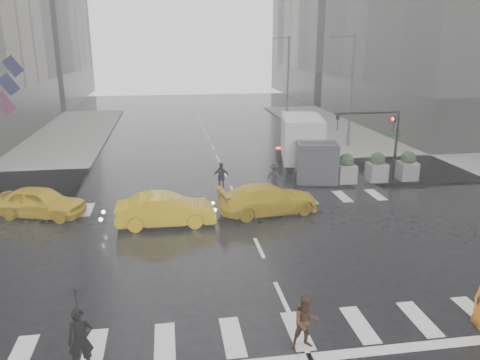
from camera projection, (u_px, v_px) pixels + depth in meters
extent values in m
plane|color=black|center=(259.00, 248.00, 19.92)|extent=(120.00, 120.00, 0.00)
cube|color=gray|center=(446.00, 145.00, 39.37)|extent=(35.00, 35.00, 0.15)
cube|color=#2C2B27|center=(480.00, 103.00, 49.17)|extent=(26.05, 26.05, 4.40)
cube|color=#2C2B27|center=(366.00, 80.00, 76.62)|extent=(26.05, 26.05, 4.40)
cylinder|color=black|center=(396.00, 148.00, 28.34)|extent=(0.16, 0.16, 4.50)
cylinder|color=black|center=(367.00, 113.00, 27.43)|extent=(4.00, 0.12, 0.12)
imported|color=black|center=(394.00, 124.00, 27.89)|extent=(0.16, 0.20, 1.00)
imported|color=black|center=(337.00, 122.00, 27.30)|extent=(0.16, 0.20, 1.00)
sphere|color=#FF190C|center=(393.00, 119.00, 27.79)|extent=(0.20, 0.20, 0.20)
cube|color=#0C5728|center=(395.00, 135.00, 28.41)|extent=(0.90, 0.03, 0.22)
cylinder|color=#59595B|center=(351.00, 93.00, 37.31)|extent=(0.20, 0.20, 9.00)
cylinder|color=#59595B|center=(344.00, 36.00, 35.94)|extent=(1.80, 0.12, 0.12)
cube|color=#59595B|center=(333.00, 38.00, 35.84)|extent=(0.50, 0.22, 0.15)
cylinder|color=#59595B|center=(288.00, 75.00, 56.24)|extent=(0.20, 0.20, 9.00)
cylinder|color=#59595B|center=(282.00, 38.00, 54.88)|extent=(1.80, 0.12, 0.12)
cube|color=#59595B|center=(274.00, 39.00, 54.77)|extent=(0.50, 0.22, 0.15)
cube|color=gray|center=(346.00, 173.00, 28.53)|extent=(1.10, 1.10, 1.10)
sphere|color=black|center=(346.00, 161.00, 28.30)|extent=(0.90, 0.90, 0.90)
cube|color=gray|center=(377.00, 172.00, 28.82)|extent=(1.10, 1.10, 1.10)
sphere|color=black|center=(378.00, 159.00, 28.60)|extent=(0.90, 0.90, 0.90)
cube|color=gray|center=(407.00, 171.00, 29.12)|extent=(1.10, 1.10, 1.10)
sphere|color=black|center=(408.00, 158.00, 28.89)|extent=(0.90, 0.90, 0.90)
cube|color=maroon|center=(5.00, 104.00, 32.59)|extent=(1.54, 0.02, 1.66)
cube|color=#11103D|center=(9.00, 84.00, 33.67)|extent=(1.54, 0.02, 1.66)
cube|color=#11103D|center=(13.00, 66.00, 34.75)|extent=(1.54, 0.02, 1.66)
imported|color=black|center=(81.00, 340.00, 12.31)|extent=(0.73, 0.55, 1.82)
imported|color=black|center=(76.00, 304.00, 12.00)|extent=(1.13, 1.14, 0.88)
imported|color=#402617|center=(306.00, 322.00, 13.25)|extent=(0.79, 0.62, 1.63)
imported|color=black|center=(222.00, 177.00, 27.27)|extent=(1.10, 0.82, 1.69)
imported|color=black|center=(275.00, 177.00, 27.28)|extent=(1.17, 1.22, 1.69)
imported|color=#E1B50B|center=(40.00, 202.00, 23.30)|extent=(4.79, 3.10, 1.52)
imported|color=#E1B50B|center=(166.00, 210.00, 22.19)|extent=(4.66, 1.63, 1.54)
imported|color=#E1B50B|center=(268.00, 199.00, 23.79)|extent=(4.81, 2.76, 1.49)
cube|color=silver|center=(302.00, 138.00, 31.60)|extent=(2.54, 4.87, 2.86)
cube|color=#313237|center=(317.00, 162.00, 28.63)|extent=(2.44, 1.91, 2.44)
cube|color=black|center=(317.00, 150.00, 28.42)|extent=(2.12, 0.95, 0.95)
cylinder|color=black|center=(299.00, 177.00, 28.51)|extent=(0.30, 0.95, 0.95)
cylinder|color=black|center=(334.00, 176.00, 28.84)|extent=(0.30, 0.95, 0.95)
cylinder|color=black|center=(290.00, 167.00, 30.72)|extent=(0.30, 0.95, 0.95)
cylinder|color=black|center=(322.00, 166.00, 31.05)|extent=(0.30, 0.95, 0.95)
cylinder|color=black|center=(279.00, 157.00, 33.52)|extent=(0.30, 0.95, 0.95)
cylinder|color=black|center=(309.00, 156.00, 33.86)|extent=(0.30, 0.95, 0.95)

